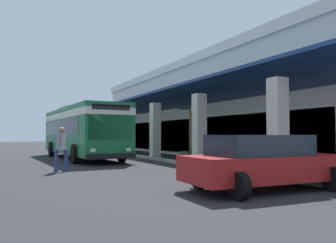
{
  "coord_description": "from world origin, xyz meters",
  "views": [
    {
      "loc": [
        21.84,
        -5.93,
        1.47
      ],
      "look_at": [
        4.36,
        2.83,
        2.25
      ],
      "focal_mm": 36.08,
      "sensor_mm": 36.0,
      "label": 1
    }
  ],
  "objects_px": {
    "parked_sedan_red": "(263,162)",
    "potted_palm": "(191,148)",
    "pedestrian": "(61,146)",
    "transit_bus": "(81,129)"
  },
  "relations": [
    {
      "from": "parked_sedan_red",
      "to": "potted_palm",
      "type": "distance_m",
      "value": 10.27
    },
    {
      "from": "transit_bus",
      "to": "potted_palm",
      "type": "xyz_separation_m",
      "value": [
        4.75,
        5.14,
        -1.13
      ]
    },
    {
      "from": "parked_sedan_red",
      "to": "potted_palm",
      "type": "relative_size",
      "value": 1.4
    },
    {
      "from": "parked_sedan_red",
      "to": "pedestrian",
      "type": "xyz_separation_m",
      "value": [
        -7.07,
        -4.07,
        0.26
      ]
    },
    {
      "from": "potted_palm",
      "to": "parked_sedan_red",
      "type": "bearing_deg",
      "value": -19.65
    },
    {
      "from": "potted_palm",
      "to": "pedestrian",
      "type": "bearing_deg",
      "value": -70.89
    },
    {
      "from": "pedestrian",
      "to": "potted_palm",
      "type": "xyz_separation_m",
      "value": [
        -2.61,
        7.52,
        -0.29
      ]
    },
    {
      "from": "parked_sedan_red",
      "to": "potted_palm",
      "type": "height_order",
      "value": "potted_palm"
    },
    {
      "from": "transit_bus",
      "to": "potted_palm",
      "type": "relative_size",
      "value": 3.54
    },
    {
      "from": "pedestrian",
      "to": "potted_palm",
      "type": "relative_size",
      "value": 0.56
    }
  ]
}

